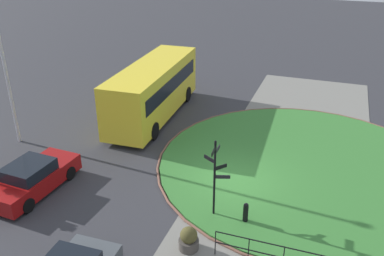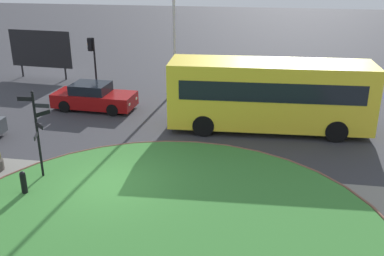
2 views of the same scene
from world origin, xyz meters
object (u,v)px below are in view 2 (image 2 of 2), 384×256
object	(u,v)px
lamppost_tall	(174,6)
bollard_foreground	(24,183)
billboard_left	(41,49)
bus_yellow	(270,94)
traffic_light_near	(92,52)
car_near_lane	(94,97)
signpost_directional	(38,129)

from	to	relation	value
lamppost_tall	bollard_foreground	bearing A→B (deg)	-101.35
bollard_foreground	billboard_left	world-z (taller)	billboard_left
bus_yellow	billboard_left	distance (m)	16.70
bus_yellow	traffic_light_near	size ratio (longest dim) A/B	2.85
bollard_foreground	billboard_left	size ratio (longest dim) A/B	0.21
car_near_lane	traffic_light_near	world-z (taller)	traffic_light_near
bollard_foreground	lamppost_tall	xyz separation A→B (m)	(2.66, 13.25, 4.64)
signpost_directional	car_near_lane	world-z (taller)	signpost_directional
billboard_left	traffic_light_near	bearing A→B (deg)	-24.58
car_near_lane	lamppost_tall	distance (m)	7.00
bollard_foreground	lamppost_tall	world-z (taller)	lamppost_tall
traffic_light_near	billboard_left	distance (m)	5.32
traffic_light_near	billboard_left	size ratio (longest dim) A/B	0.74
car_near_lane	traffic_light_near	xyz separation A→B (m)	(-1.14, 3.06, 1.77)
bus_yellow	lamppost_tall	distance (m)	8.58
traffic_light_near	lamppost_tall	distance (m)	5.57
signpost_directional	billboard_left	xyz separation A→B (m)	(-6.82, 13.62, -0.02)
signpost_directional	bollard_foreground	bearing A→B (deg)	-92.38
signpost_directional	lamppost_tall	bearing A→B (deg)	77.70
signpost_directional	bus_yellow	world-z (taller)	signpost_directional
lamppost_tall	traffic_light_near	bearing A→B (deg)	-169.19
car_near_lane	bus_yellow	bearing A→B (deg)	-6.48
bus_yellow	car_near_lane	bearing A→B (deg)	167.96
traffic_light_near	car_near_lane	bearing A→B (deg)	122.14
bollard_foreground	car_near_lane	size ratio (longest dim) A/B	0.21
bollard_foreground	car_near_lane	distance (m)	9.32
bollard_foreground	signpost_directional	bearing A→B (deg)	87.62
signpost_directional	traffic_light_near	distance (m)	11.26
bus_yellow	billboard_left	xyz separation A→B (m)	(-15.07, 7.20, 0.20)
bollard_foreground	traffic_light_near	world-z (taller)	traffic_light_near
car_near_lane	lamppost_tall	xyz separation A→B (m)	(3.65, 3.98, 4.45)
lamppost_tall	billboard_left	size ratio (longest dim) A/B	2.16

